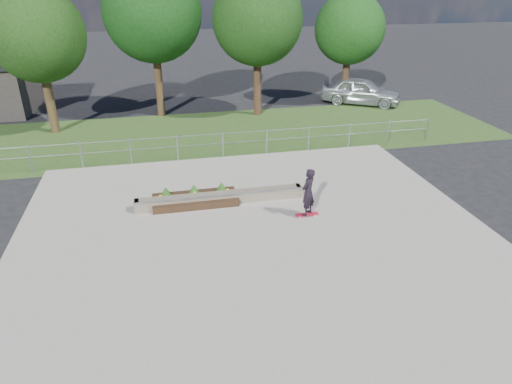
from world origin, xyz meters
The scene contains 12 objects.
ground centered at (0.00, 0.00, 0.00)m, with size 120.00×120.00×0.00m, color black.
grass_verge centered at (0.00, 11.00, 0.01)m, with size 30.00×8.00×0.02m, color #2B471C.
concrete_slab centered at (0.00, 0.00, 0.03)m, with size 15.00×15.00×0.06m, color gray.
fence centered at (0.00, 7.50, 0.77)m, with size 20.06×0.06×1.20m.
tree_far_left centered at (-8.00, 13.00, 4.85)m, with size 4.55×4.55×7.15m.
tree_mid_left centered at (-2.50, 15.00, 5.61)m, with size 5.25×5.25×8.25m.
tree_mid_right centered at (3.00, 14.00, 5.23)m, with size 4.90×4.90×7.70m.
tree_far_right centered at (9.00, 15.50, 4.48)m, with size 4.20×4.20×6.60m.
grind_ledge centered at (-0.78, 2.99, 0.26)m, with size 6.00×0.44×0.43m.
planter_bed centered at (-1.66, 3.23, 0.24)m, with size 3.00×1.20×0.61m.
skateboarder centered at (1.94, 1.40, 0.96)m, with size 0.80×0.70×1.73m.
parked_car centered at (9.90, 14.97, 0.83)m, with size 1.96×4.87×1.66m, color #AAB0B4.
Camera 1 is at (-2.63, -11.52, 7.51)m, focal length 32.00 mm.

